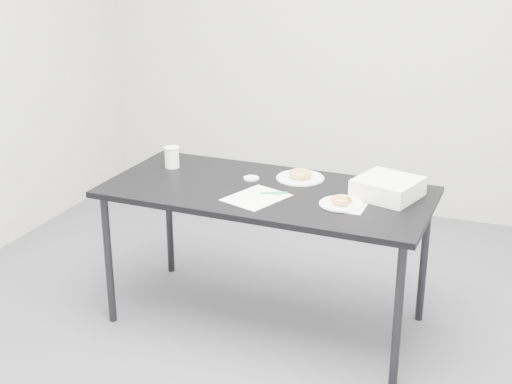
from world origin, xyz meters
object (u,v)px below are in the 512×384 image
(plate_near, at_px, (341,204))
(donut_far, at_px, (300,174))
(coffee_cup, at_px, (172,157))
(scorecard, at_px, (256,198))
(plate_far, at_px, (300,178))
(bakery_box, at_px, (388,188))
(donut_near, at_px, (342,200))
(table, at_px, (267,200))
(pen, at_px, (274,193))

(plate_near, distance_m, donut_far, 0.42)
(donut_far, distance_m, coffee_cup, 0.71)
(scorecard, xyz_separation_m, plate_far, (0.11, 0.34, 0.00))
(plate_far, xyz_separation_m, bakery_box, (0.48, -0.10, 0.04))
(plate_far, bearing_deg, scorecard, -107.96)
(coffee_cup, xyz_separation_m, bakery_box, (1.18, -0.03, -0.01))
(donut_near, bearing_deg, donut_far, 135.57)
(donut_near, distance_m, coffee_cup, 1.03)
(donut_near, distance_m, plate_far, 0.42)
(donut_far, relative_size, coffee_cup, 1.01)
(coffee_cup, bearing_deg, donut_far, 5.77)
(table, xyz_separation_m, plate_far, (0.11, 0.21, 0.06))
(table, xyz_separation_m, scorecard, (-0.01, -0.13, 0.06))
(pen, distance_m, bakery_box, 0.55)
(donut_near, distance_m, donut_far, 0.42)
(plate_near, bearing_deg, bakery_box, 47.00)
(plate_far, bearing_deg, bakery_box, -11.91)
(plate_far, distance_m, bakery_box, 0.49)
(bakery_box, bearing_deg, plate_far, -175.05)
(plate_near, distance_m, plate_far, 0.42)
(table, height_order, pen, pen)
(scorecard, height_order, donut_far, donut_far)
(plate_near, relative_size, donut_near, 2.13)
(donut_far, height_order, coffee_cup, coffee_cup)
(scorecard, distance_m, coffee_cup, 0.66)
(pen, distance_m, donut_far, 0.27)
(scorecard, bearing_deg, donut_far, 91.97)
(pen, relative_size, coffee_cup, 1.16)
(plate_near, distance_m, coffee_cup, 1.03)
(table, relative_size, coffee_cup, 14.27)
(plate_near, xyz_separation_m, bakery_box, (0.18, 0.19, 0.04))
(scorecard, xyz_separation_m, plate_near, (0.41, 0.05, 0.00))
(table, relative_size, scorecard, 5.70)
(pen, distance_m, plate_far, 0.27)
(scorecard, relative_size, coffee_cup, 2.50)
(table, bearing_deg, donut_near, -9.48)
(coffee_cup, bearing_deg, table, -13.26)
(donut_far, bearing_deg, table, -116.35)
(donut_far, distance_m, bakery_box, 0.49)
(table, bearing_deg, plate_far, 65.07)
(plate_near, xyz_separation_m, donut_near, (0.00, -0.00, 0.02))
(pen, relative_size, plate_far, 0.54)
(pen, bearing_deg, donut_near, -27.19)
(table, relative_size, donut_near, 16.61)
(plate_near, relative_size, plate_far, 0.85)
(table, relative_size, bakery_box, 5.94)
(table, bearing_deg, scorecard, -91.16)
(coffee_cup, bearing_deg, pen, -16.46)
(plate_near, bearing_deg, plate_far, 135.57)
(table, bearing_deg, donut_far, 65.07)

